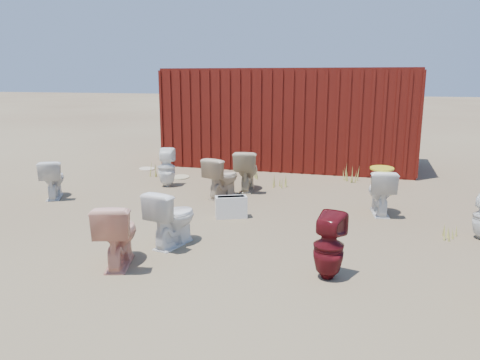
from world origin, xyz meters
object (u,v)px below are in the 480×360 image
(shipping_container, at_px, (290,117))
(toilet_front_c, at_px, (172,217))
(toilet_back_yellowlid, at_px, (380,192))
(toilet_front_maroon, at_px, (329,246))
(toilet_back_beige_left, at_px, (247,170))
(toilet_back_a, at_px, (167,168))
(toilet_back_beige_right, at_px, (222,177))
(toilet_front_a, at_px, (53,179))
(loose_tank, at_px, (231,207))
(toilet_front_pink, at_px, (117,234))

(shipping_container, relative_size, toilet_front_c, 7.84)
(shipping_container, xyz_separation_m, toilet_back_yellowlid, (2.23, -4.04, -0.83))
(toilet_front_maroon, bearing_deg, toilet_back_beige_left, -48.03)
(toilet_back_a, bearing_deg, shipping_container, -137.06)
(toilet_back_beige_right, bearing_deg, shipping_container, -81.38)
(toilet_front_a, relative_size, toilet_back_beige_left, 0.89)
(toilet_front_c, relative_size, toilet_back_a, 0.98)
(toilet_back_beige_right, bearing_deg, loose_tank, 132.13)
(toilet_back_a, height_order, toilet_back_yellowlid, toilet_back_a)
(toilet_back_a, bearing_deg, toilet_back_beige_left, 168.53)
(toilet_back_yellowlid, relative_size, loose_tank, 1.50)
(toilet_front_c, bearing_deg, shipping_container, -80.37)
(toilet_front_maroon, distance_m, loose_tank, 2.57)
(toilet_back_a, distance_m, toilet_back_beige_left, 1.67)
(toilet_back_beige_right, xyz_separation_m, toilet_back_yellowlid, (2.82, -0.30, -0.01))
(toilet_front_maroon, xyz_separation_m, toilet_back_beige_right, (-2.26, 3.08, 0.00))
(toilet_front_pink, distance_m, toilet_front_c, 0.87)
(toilet_back_a, bearing_deg, toilet_front_a, 25.58)
(shipping_container, bearing_deg, toilet_back_beige_right, -99.01)
(toilet_back_yellowlid, bearing_deg, toilet_front_maroon, 69.27)
(toilet_back_yellowlid, bearing_deg, toilet_back_beige_left, -29.98)
(toilet_back_beige_left, distance_m, toilet_back_beige_right, 0.72)
(toilet_front_a, distance_m, loose_tank, 3.56)
(toilet_back_beige_right, height_order, loose_tank, toilet_back_beige_right)
(toilet_back_beige_left, bearing_deg, toilet_front_c, 79.94)
(toilet_back_beige_left, bearing_deg, loose_tank, 89.97)
(toilet_front_c, relative_size, toilet_back_beige_right, 1.00)
(loose_tank, bearing_deg, toilet_front_pink, -133.04)
(toilet_front_maroon, xyz_separation_m, loose_tank, (-1.72, 1.90, -0.20))
(toilet_front_maroon, distance_m, toilet_back_a, 5.13)
(toilet_front_maroon, relative_size, loose_tank, 1.51)
(shipping_container, xyz_separation_m, toilet_front_pink, (-0.78, -7.13, -0.81))
(toilet_front_pink, bearing_deg, toilet_back_a, -91.25)
(toilet_front_a, height_order, loose_tank, toilet_front_a)
(loose_tank, bearing_deg, toilet_back_yellowlid, -3.45)
(toilet_back_beige_left, relative_size, toilet_back_beige_right, 1.05)
(toilet_front_c, bearing_deg, toilet_back_beige_left, -78.79)
(toilet_back_beige_right, distance_m, loose_tank, 1.32)
(loose_tank, bearing_deg, toilet_front_c, -129.98)
(toilet_front_a, relative_size, toilet_back_beige_right, 0.94)
(toilet_back_beige_right, bearing_deg, toilet_front_c, 111.12)
(toilet_front_a, bearing_deg, toilet_back_beige_left, 176.98)
(toilet_front_c, distance_m, toilet_back_yellowlid, 3.51)
(toilet_front_a, xyz_separation_m, loose_tank, (3.55, -0.29, -0.18))
(shipping_container, xyz_separation_m, toilet_front_c, (-0.44, -6.33, -0.82))
(toilet_front_c, distance_m, toilet_back_beige_right, 2.59)
(shipping_container, distance_m, toilet_back_beige_right, 3.88)
(toilet_front_maroon, relative_size, toilet_back_beige_left, 0.94)
(toilet_front_pink, relative_size, toilet_back_a, 1.00)
(toilet_front_maroon, distance_m, toilet_back_beige_left, 4.22)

